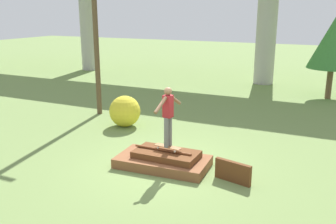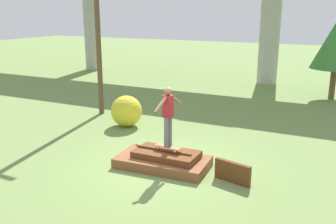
# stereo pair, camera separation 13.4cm
# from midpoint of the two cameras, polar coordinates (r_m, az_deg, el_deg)

# --- Properties ---
(ground_plane) EXTENTS (80.00, 80.00, 0.00)m
(ground_plane) POSITION_cam_midpoint_polar(r_m,az_deg,el_deg) (10.16, -1.18, -8.28)
(ground_plane) COLOR olive
(scrap_pile) EXTENTS (2.51, 1.44, 0.50)m
(scrap_pile) POSITION_cam_midpoint_polar(r_m,az_deg,el_deg) (10.08, -1.05, -7.31)
(scrap_pile) COLOR brown
(scrap_pile) RESTS_ON ground_plane
(scrap_plank_loose) EXTENTS (0.95, 0.33, 0.52)m
(scrap_plank_loose) POSITION_cam_midpoint_polar(r_m,az_deg,el_deg) (9.33, 9.44, -8.97)
(scrap_plank_loose) COLOR #5B3319
(scrap_plank_loose) RESTS_ON ground_plane
(skateboard) EXTENTS (0.77, 0.29, 0.09)m
(skateboard) POSITION_cam_midpoint_polar(r_m,az_deg,el_deg) (9.90, -0.39, -5.33)
(skateboard) COLOR brown
(skateboard) RESTS_ON scrap_pile
(skater) EXTENTS (0.24, 1.22, 1.59)m
(skater) POSITION_cam_midpoint_polar(r_m,az_deg,el_deg) (9.61, -0.40, -0.12)
(skater) COLOR slate
(skater) RESTS_ON skateboard
(utility_pole) EXTENTS (1.30, 0.20, 7.32)m
(utility_pole) POSITION_cam_midpoint_polar(r_m,az_deg,el_deg) (14.90, -11.33, 13.95)
(utility_pole) COLOR brown
(utility_pole) RESTS_ON ground_plane
(tree_behind_left) EXTENTS (2.24, 2.24, 3.84)m
(tree_behind_left) POSITION_cam_midpoint_polar(r_m,az_deg,el_deg) (18.97, 23.77, 9.68)
(tree_behind_left) COLOR brown
(tree_behind_left) RESTS_ON ground_plane
(bush_yellow_flowering) EXTENTS (1.12, 1.12, 1.12)m
(bush_yellow_flowering) POSITION_cam_midpoint_polar(r_m,az_deg,el_deg) (13.48, -6.87, 0.11)
(bush_yellow_flowering) COLOR gold
(bush_yellow_flowering) RESTS_ON ground_plane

